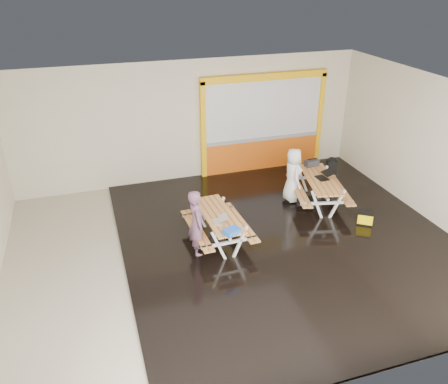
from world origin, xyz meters
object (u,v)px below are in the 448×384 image
object	(u,v)px
person_left	(197,223)
dark_case	(305,201)
fluke_bag	(365,218)
person_right	(293,175)
laptop_left	(220,220)
blue_pouch	(232,231)
picnic_table_left	(218,221)
laptop_right	(324,176)
picnic_table_right	(319,185)
toolbox	(312,163)
backpack	(331,166)

from	to	relation	value
person_left	dark_case	xyz separation A→B (m)	(3.30, 1.30, -0.66)
fluke_bag	person_right	bearing A→B (deg)	126.23
laptop_left	blue_pouch	world-z (taller)	laptop_left
picnic_table_left	person_right	bearing A→B (deg)	27.77
laptop_right	fluke_bag	bearing A→B (deg)	-68.95
picnic_table_right	toolbox	bearing A→B (deg)	78.24
picnic_table_right	person_right	distance (m)	0.74
person_left	person_right	world-z (taller)	person_left
laptop_left	fluke_bag	size ratio (longest dim) A/B	0.78
person_left	person_right	xyz separation A→B (m)	(3.02, 1.56, 0.03)
picnic_table_left	person_left	bearing A→B (deg)	-154.25
laptop_right	dark_case	bearing A→B (deg)	167.41
picnic_table_left	laptop_left	world-z (taller)	laptop_left
laptop_right	person_left	bearing A→B (deg)	-162.15
dark_case	blue_pouch	bearing A→B (deg)	-145.24
person_left	person_right	bearing A→B (deg)	-58.97
laptop_right	blue_pouch	bearing A→B (deg)	-150.46
picnic_table_left	person_right	world-z (taller)	person_right
picnic_table_left	picnic_table_right	bearing A→B (deg)	17.04
picnic_table_left	person_left	xyz separation A→B (m)	(-0.57, -0.28, 0.21)
picnic_table_right	laptop_right	bearing A→B (deg)	-7.71
person_right	laptop_right	distance (m)	0.80
laptop_right	person_right	bearing A→B (deg)	153.15
laptop_left	fluke_bag	distance (m)	3.77
blue_pouch	toolbox	world-z (taller)	toolbox
laptop_left	laptop_right	xyz separation A→B (m)	(3.22, 1.26, 0.05)
blue_pouch	picnic_table_left	bearing A→B (deg)	92.35
person_left	blue_pouch	distance (m)	0.83
toolbox	dark_case	distance (m)	1.15
picnic_table_left	fluke_bag	bearing A→B (deg)	-5.73
picnic_table_left	person_right	distance (m)	2.77
laptop_left	backpack	world-z (taller)	backpack
toolbox	fluke_bag	world-z (taller)	toolbox
person_right	backpack	distance (m)	1.46
laptop_right	dark_case	xyz separation A→B (m)	(-0.43, 0.10, -0.71)
laptop_right	fluke_bag	world-z (taller)	laptop_right
fluke_bag	backpack	bearing A→B (deg)	85.01
blue_pouch	fluke_bag	distance (m)	3.70
picnic_table_right	person_left	world-z (taller)	person_left
person_left	laptop_left	world-z (taller)	person_left
picnic_table_left	blue_pouch	world-z (taller)	blue_pouch
person_left	blue_pouch	xyz separation A→B (m)	(0.61, -0.57, 0.01)
person_left	blue_pouch	size ratio (longest dim) A/B	4.51
picnic_table_left	person_left	distance (m)	0.67
person_right	laptop_left	world-z (taller)	person_right
fluke_bag	toolbox	bearing A→B (deg)	101.50
backpack	dark_case	xyz separation A→B (m)	(-1.11, -0.68, -0.59)
fluke_bag	laptop_right	bearing A→B (deg)	111.05
picnic_table_left	dark_case	size ratio (longest dim) A/B	4.46
person_left	laptop_left	bearing A→B (deg)	-92.51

